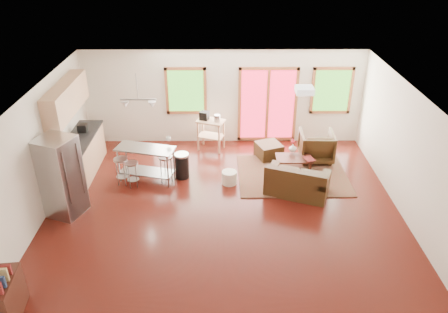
{
  "coord_description": "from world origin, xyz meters",
  "views": [
    {
      "loc": [
        -0.04,
        -7.64,
        5.44
      ],
      "look_at": [
        0.0,
        0.3,
        1.2
      ],
      "focal_mm": 35.0,
      "sensor_mm": 36.0,
      "label": 1
    }
  ],
  "objects_px": {
    "rug": "(292,175)",
    "armchair": "(316,145)",
    "kitchen_cart": "(210,124)",
    "refrigerator": "(61,177)",
    "loveseat": "(297,183)",
    "coffee_table": "(294,159)",
    "island": "(146,158)",
    "ottoman": "(269,151)"
  },
  "relations": [
    {
      "from": "loveseat",
      "to": "kitchen_cart",
      "type": "bearing_deg",
      "value": 152.73
    },
    {
      "from": "kitchen_cart",
      "to": "ottoman",
      "type": "bearing_deg",
      "value": -17.41
    },
    {
      "from": "armchair",
      "to": "rug",
      "type": "bearing_deg",
      "value": 50.9
    },
    {
      "from": "loveseat",
      "to": "armchair",
      "type": "relative_size",
      "value": 1.8
    },
    {
      "from": "armchair",
      "to": "refrigerator",
      "type": "xyz_separation_m",
      "value": [
        -5.73,
        -2.31,
        0.44
      ]
    },
    {
      "from": "refrigerator",
      "to": "kitchen_cart",
      "type": "xyz_separation_m",
      "value": [
        2.98,
        2.93,
        -0.13
      ]
    },
    {
      "from": "armchair",
      "to": "kitchen_cart",
      "type": "bearing_deg",
      "value": -10.61
    },
    {
      "from": "rug",
      "to": "armchair",
      "type": "relative_size",
      "value": 3.04
    },
    {
      "from": "armchair",
      "to": "kitchen_cart",
      "type": "xyz_separation_m",
      "value": [
        -2.74,
        0.62,
        0.3
      ]
    },
    {
      "from": "coffee_table",
      "to": "ottoman",
      "type": "height_order",
      "value": "ottoman"
    },
    {
      "from": "coffee_table",
      "to": "ottoman",
      "type": "bearing_deg",
      "value": 129.37
    },
    {
      "from": "coffee_table",
      "to": "ottoman",
      "type": "xyz_separation_m",
      "value": [
        -0.55,
        0.68,
        -0.11
      ]
    },
    {
      "from": "rug",
      "to": "coffee_table",
      "type": "xyz_separation_m",
      "value": [
        0.06,
        0.26,
        0.29
      ]
    },
    {
      "from": "loveseat",
      "to": "refrigerator",
      "type": "height_order",
      "value": "refrigerator"
    },
    {
      "from": "loveseat",
      "to": "armchair",
      "type": "bearing_deg",
      "value": 86.49
    },
    {
      "from": "loveseat",
      "to": "island",
      "type": "distance_m",
      "value": 3.54
    },
    {
      "from": "coffee_table",
      "to": "refrigerator",
      "type": "xyz_separation_m",
      "value": [
        -5.08,
        -1.77,
        0.56
      ]
    },
    {
      "from": "refrigerator",
      "to": "kitchen_cart",
      "type": "relative_size",
      "value": 1.61
    },
    {
      "from": "armchair",
      "to": "island",
      "type": "relative_size",
      "value": 0.6
    },
    {
      "from": "ottoman",
      "to": "rug",
      "type": "bearing_deg",
      "value": -61.96
    },
    {
      "from": "rug",
      "to": "loveseat",
      "type": "xyz_separation_m",
      "value": [
        -0.03,
        -0.82,
        0.28
      ]
    },
    {
      "from": "armchair",
      "to": "kitchen_cart",
      "type": "distance_m",
      "value": 2.83
    },
    {
      "from": "rug",
      "to": "armchair",
      "type": "xyz_separation_m",
      "value": [
        0.7,
        0.8,
        0.42
      ]
    },
    {
      "from": "island",
      "to": "armchair",
      "type": "bearing_deg",
      "value": 13.26
    },
    {
      "from": "loveseat",
      "to": "armchair",
      "type": "height_order",
      "value": "armchair"
    },
    {
      "from": "coffee_table",
      "to": "island",
      "type": "xyz_separation_m",
      "value": [
        -3.56,
        -0.45,
        0.28
      ]
    },
    {
      "from": "rug",
      "to": "loveseat",
      "type": "relative_size",
      "value": 1.69
    },
    {
      "from": "loveseat",
      "to": "island",
      "type": "relative_size",
      "value": 1.08
    },
    {
      "from": "rug",
      "to": "coffee_table",
      "type": "height_order",
      "value": "coffee_table"
    },
    {
      "from": "loveseat",
      "to": "rug",
      "type": "bearing_deg",
      "value": 108.5
    },
    {
      "from": "coffee_table",
      "to": "ottoman",
      "type": "relative_size",
      "value": 1.5
    },
    {
      "from": "loveseat",
      "to": "coffee_table",
      "type": "distance_m",
      "value": 1.09
    },
    {
      "from": "kitchen_cart",
      "to": "coffee_table",
      "type": "bearing_deg",
      "value": -28.96
    },
    {
      "from": "armchair",
      "to": "island",
      "type": "xyz_separation_m",
      "value": [
        -4.21,
        -0.99,
        0.16
      ]
    },
    {
      "from": "coffee_table",
      "to": "island",
      "type": "distance_m",
      "value": 3.6
    },
    {
      "from": "rug",
      "to": "kitchen_cart",
      "type": "distance_m",
      "value": 2.59
    },
    {
      "from": "loveseat",
      "to": "island",
      "type": "height_order",
      "value": "island"
    },
    {
      "from": "ottoman",
      "to": "coffee_table",
      "type": "bearing_deg",
      "value": -50.63
    },
    {
      "from": "refrigerator",
      "to": "island",
      "type": "distance_m",
      "value": 2.03
    },
    {
      "from": "loveseat",
      "to": "refrigerator",
      "type": "distance_m",
      "value": 5.07
    },
    {
      "from": "rug",
      "to": "armchair",
      "type": "bearing_deg",
      "value": 48.85
    },
    {
      "from": "rug",
      "to": "island",
      "type": "distance_m",
      "value": 3.56
    }
  ]
}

